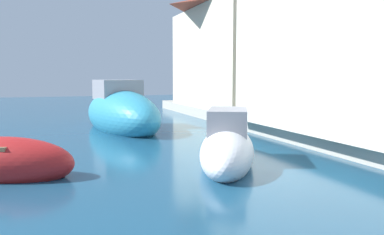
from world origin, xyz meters
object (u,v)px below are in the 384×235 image
at_px(moored_boat_1, 227,147).
at_px(waterfront_building_annex, 249,47).
at_px(moored_boat_9, 3,163).
at_px(moored_boat_3, 121,113).

bearing_deg(moored_boat_1, waterfront_building_annex, 176.56).
height_order(moored_boat_1, waterfront_building_annex, waterfront_building_annex).
xyz_separation_m(moored_boat_1, moored_boat_9, (-4.96, 0.36, -0.10)).
bearing_deg(waterfront_building_annex, moored_boat_9, -136.95).
height_order(moored_boat_3, waterfront_building_annex, waterfront_building_annex).
distance_m(moored_boat_1, waterfront_building_annex, 12.68).
bearing_deg(waterfront_building_annex, moored_boat_1, -119.63).
distance_m(moored_boat_9, waterfront_building_annex, 15.45).
bearing_deg(moored_boat_9, moored_boat_1, -162.10).
xyz_separation_m(moored_boat_1, waterfront_building_annex, (6.06, 10.66, 3.23)).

